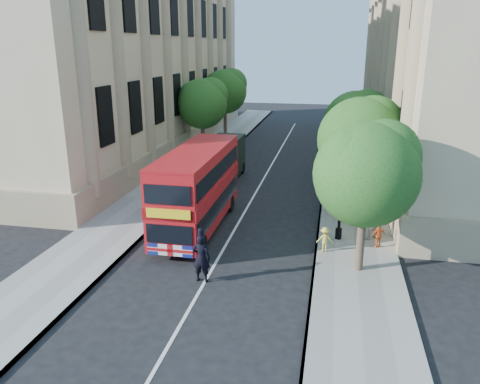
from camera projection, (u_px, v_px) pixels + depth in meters
The scene contains 17 objects.
ground at pixel (198, 294), 17.05m from camera, with size 120.00×120.00×0.00m, color black.
pavement_right at pixel (352, 212), 25.29m from camera, with size 3.50×80.00×0.12m, color gray.
pavement_left at pixel (152, 199), 27.47m from camera, with size 3.50×80.00×0.12m, color gray.
building_right at pixel (469, 41), 34.19m from camera, with size 12.00×38.00×18.00m, color tan.
building_left at pixel (118, 42), 39.43m from camera, with size 12.00×38.00×18.00m, color tan.
tree_right_near at pixel (368, 169), 17.51m from camera, with size 4.00×4.00×6.08m.
tree_right_mid at pixel (361, 135), 23.06m from camera, with size 4.20×4.20×6.37m.
tree_right_far at pixel (357, 120), 28.71m from camera, with size 4.00×4.00×6.15m.
tree_left_far at pixel (203, 101), 37.46m from camera, with size 4.00×4.00×6.30m.
tree_left_back at pixel (225, 89), 44.86m from camera, with size 4.20×4.20×6.65m.
lamp_post at pixel (341, 189), 20.96m from camera, with size 0.32×0.32×5.16m.
double_decker_bus at pixel (198, 187), 22.60m from camera, with size 2.30×8.43×3.88m.
box_van at pixel (224, 160), 31.44m from camera, with size 2.06×4.85×2.76m.
police_constable at pixel (201, 258), 17.72m from camera, with size 0.70×0.46×1.93m, color black.
woman_pedestrian at pixel (370, 221), 21.46m from camera, with size 0.82×0.64×1.69m, color silver.
child_a at pixel (379, 235), 20.59m from camera, with size 0.65×0.27×1.11m, color #D95D26.
child_b at pixel (325, 239), 20.18m from camera, with size 0.71×0.41×1.10m, color #DDD24B.
Camera 1 is at (4.52, -14.55, 8.65)m, focal length 35.00 mm.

